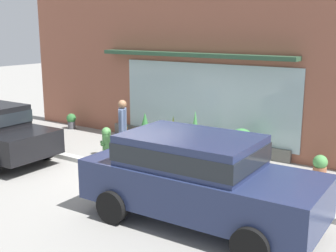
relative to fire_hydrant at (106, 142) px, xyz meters
name	(u,v)px	position (x,y,z in m)	size (l,w,h in m)	color
ground_plane	(133,171)	(1.51, -0.66, -0.42)	(60.00, 60.00, 0.00)	gray
curb_strip	(129,171)	(1.51, -0.86, -0.36)	(14.00, 0.24, 0.12)	#B2B2AD
storefront	(198,61)	(1.52, 2.53, 2.22)	(14.00, 0.81, 5.40)	#935642
fire_hydrant	(106,142)	(0.00, 0.00, 0.00)	(0.43, 0.40, 0.85)	#4C8C47
pedestrian_with_handbag	(123,126)	(0.75, -0.14, 0.60)	(0.44, 0.59, 1.74)	#333847
parked_car_navy	(197,174)	(4.41, -2.34, 0.53)	(4.55, 2.12, 1.69)	navy
potted_plant_window_right	(241,144)	(3.47, 1.65, 0.09)	(0.76, 0.76, 0.94)	#B7B2A3
potted_plant_window_center	(173,132)	(1.05, 1.90, 0.05)	(0.29, 0.29, 0.99)	#9E6042
potted_plant_by_entrance	(145,130)	(0.20, 1.58, 0.08)	(0.44, 0.44, 1.05)	#4C4C51
potted_plant_window_left	(123,123)	(-0.97, 1.92, 0.10)	(0.30, 0.30, 1.09)	#9E6042
potted_plant_trailing_edge	(320,165)	(5.60, 1.72, -0.15)	(0.36, 0.36, 0.53)	#9E6042
potted_plant_doorstep	(71,120)	(-3.44, 1.89, -0.11)	(0.35, 0.35, 0.57)	#4C4C51
potted_plant_corner_tall	(195,133)	(2.02, 1.59, 0.21)	(0.39, 0.39, 1.30)	#33473D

